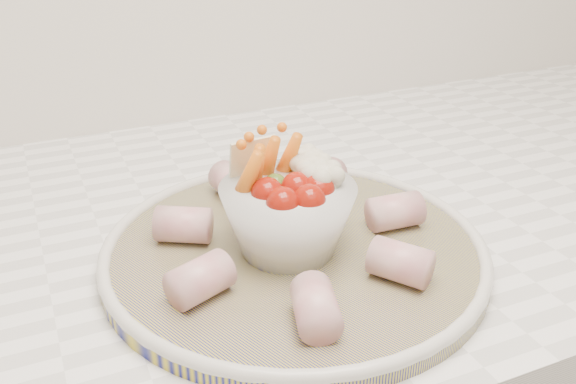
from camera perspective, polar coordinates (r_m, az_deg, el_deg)
name	(u,v)px	position (r m, az deg, el deg)	size (l,w,h in m)	color
serving_platter	(294,250)	(0.60, 0.58, -5.15)	(0.46, 0.46, 0.02)	navy
veggie_bowl	(289,209)	(0.57, 0.05, -1.53)	(0.12, 0.12, 0.11)	silver
cured_meat_rolls	(293,230)	(0.59, 0.48, -3.40)	(0.26, 0.28, 0.03)	#C15866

